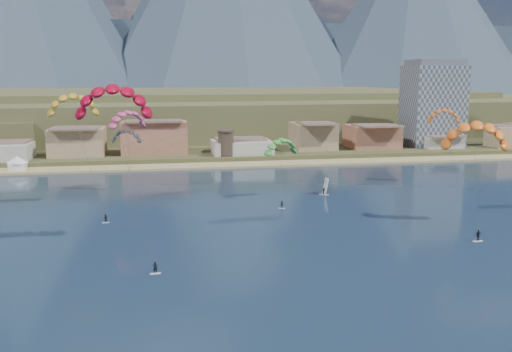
# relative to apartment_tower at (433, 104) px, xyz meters

# --- Properties ---
(ground) EXTENTS (2400.00, 2400.00, 0.00)m
(ground) POSITION_rel_apartment_tower_xyz_m (-85.00, -128.00, -17.82)
(ground) COLOR #0E2032
(ground) RESTS_ON ground
(beach) EXTENTS (2200.00, 12.00, 0.90)m
(beach) POSITION_rel_apartment_tower_xyz_m (-85.00, -22.00, -17.57)
(beach) COLOR tan
(beach) RESTS_ON ground
(land) EXTENTS (2200.00, 900.00, 4.00)m
(land) POSITION_rel_apartment_tower_xyz_m (-85.00, 432.00, -17.82)
(land) COLOR #4E482A
(land) RESTS_ON ground
(foothills) EXTENTS (940.00, 210.00, 18.00)m
(foothills) POSITION_rel_apartment_tower_xyz_m (-62.61, 104.47, -8.74)
(foothills) COLOR brown
(foothills) RESTS_ON ground
(town) EXTENTS (400.00, 24.00, 12.00)m
(town) POSITION_rel_apartment_tower_xyz_m (-125.00, -6.00, -9.82)
(town) COLOR beige
(town) RESTS_ON ground
(apartment_tower) EXTENTS (20.00, 16.00, 32.00)m
(apartment_tower) POSITION_rel_apartment_tower_xyz_m (0.00, 0.00, 0.00)
(apartment_tower) COLOR gray
(apartment_tower) RESTS_ON ground
(watchtower) EXTENTS (5.82, 5.82, 8.60)m
(watchtower) POSITION_rel_apartment_tower_xyz_m (-80.00, -14.00, -11.45)
(watchtower) COLOR #47382D
(watchtower) RESTS_ON ground
(kitesurfer_red) EXTENTS (12.54, 15.52, 28.82)m
(kitesurfer_red) POSITION_rel_apartment_tower_xyz_m (-108.88, -103.57, 6.88)
(kitesurfer_red) COLOR silver
(kitesurfer_red) RESTS_ON ground
(kitesurfer_yellow) EXTENTS (12.77, 15.52, 26.60)m
(kitesurfer_yellow) POSITION_rel_apartment_tower_xyz_m (-119.06, -73.86, 4.83)
(kitesurfer_yellow) COLOR silver
(kitesurfer_yellow) RESTS_ON ground
(kitesurfer_orange) EXTENTS (13.63, 16.04, 21.97)m
(kitesurfer_orange) POSITION_rel_apartment_tower_xyz_m (-44.19, -99.47, -0.04)
(kitesurfer_orange) COLOR silver
(kitesurfer_orange) RESTS_ON ground
(kitesurfer_green) EXTENTS (9.41, 11.98, 15.58)m
(kitesurfer_green) POSITION_rel_apartment_tower_xyz_m (-75.00, -72.71, -5.07)
(kitesurfer_green) COLOR silver
(kitesurfer_green) RESTS_ON ground
(distant_kite_pink) EXTENTS (10.25, 8.35, 21.42)m
(distant_kite_pink) POSITION_rel_apartment_tower_xyz_m (-109.10, -57.70, 0.60)
(distant_kite_pink) COLOR #262626
(distant_kite_pink) RESTS_ON ground
(distant_kite_dark) EXTENTS (7.74, 5.90, 16.97)m
(distant_kite_dark) POSITION_rel_apartment_tower_xyz_m (-109.51, -58.34, -3.54)
(distant_kite_dark) COLOR #262626
(distant_kite_dark) RESTS_ON ground
(distant_kite_orange) EXTENTS (9.22, 6.75, 21.10)m
(distant_kite_orange) POSITION_rel_apartment_tower_xyz_m (-29.51, -61.28, 0.55)
(distant_kite_orange) COLOR #262626
(distant_kite_orange) RESTS_ON ground
(windsurfer) EXTENTS (2.56, 2.56, 4.07)m
(windsurfer) POSITION_rel_apartment_tower_xyz_m (-63.54, -69.20, -16.53)
(windsurfer) COLOR silver
(windsurfer) RESTS_ON ground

